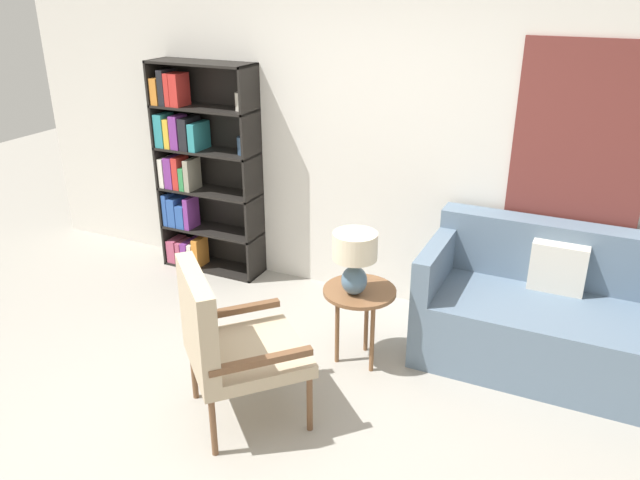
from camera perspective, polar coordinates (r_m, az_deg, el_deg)
ground_plane at (r=3.85m, az=-8.74°, el=-16.96°), size 14.00×14.00×0.00m
wall_back at (r=4.87m, az=4.04°, el=9.88°), size 6.40×0.08×2.70m
bookshelf at (r=5.52m, az=-11.34°, el=6.32°), size 0.92×0.30×1.82m
armchair at (r=3.62m, az=-8.71°, el=-8.83°), size 0.90×0.90×0.99m
couch at (r=4.49m, az=20.22°, el=-6.55°), size 1.66×0.87×0.91m
side_table at (r=4.15m, az=3.62°, el=-5.34°), size 0.48×0.48×0.55m
table_lamp at (r=3.95m, az=3.20°, el=-1.42°), size 0.29×0.29×0.42m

